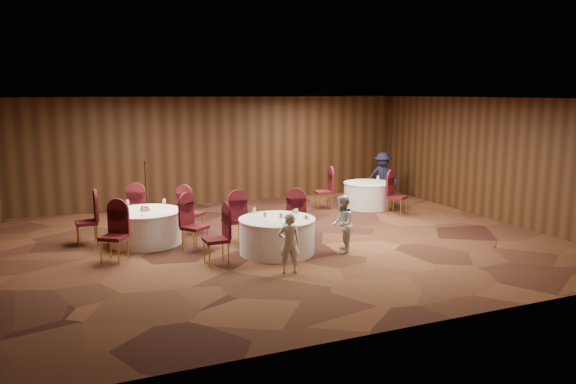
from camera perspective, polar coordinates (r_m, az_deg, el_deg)
name	(u,v)px	position (r m, az deg, el deg)	size (l,w,h in m)	color
ground	(283,242)	(12.70, -0.48, -5.10)	(12.00, 12.00, 0.00)	black
room_shell	(283,155)	(12.33, -0.49, 3.74)	(12.00, 12.00, 12.00)	silver
table_main	(277,235)	(11.78, -1.12, -4.44)	(1.60, 1.60, 0.74)	silver
table_left	(146,227)	(12.91, -14.24, -3.45)	(1.61, 1.61, 0.74)	silver
table_right	(368,195)	(16.54, 8.12, -0.28)	(1.43, 1.43, 0.74)	silver
chairs_main	(251,225)	(12.17, -3.77, -3.37)	(2.87, 1.97, 1.00)	#420D16
chairs_left	(146,221)	(12.89, -14.26, -2.90)	(2.99, 3.02, 1.00)	#420D16
chairs_right	(359,194)	(15.94, 7.27, -0.20)	(2.18, 2.17, 1.00)	#420D16
tabletop_main	(285,215)	(11.56, -0.32, -2.36)	(1.07, 1.06, 0.22)	silver
tabletop_left	(145,207)	(12.81, -14.33, -1.51)	(0.86, 0.86, 0.22)	silver
tabletop_right	(378,178)	(16.38, 9.14, 1.45)	(0.08, 0.08, 0.22)	silver
mic_stand	(146,199)	(16.05, -14.21, -0.66)	(0.24, 0.24, 1.47)	black
woman_a	(289,243)	(10.43, 0.10, -5.23)	(0.42, 0.28, 1.15)	silver
woman_b	(342,224)	(11.78, 5.51, -3.27)	(0.60, 0.47, 1.23)	#BCBBC1
man_c	(383,176)	(17.78, 9.58, 1.61)	(0.96, 0.55, 1.49)	#161832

